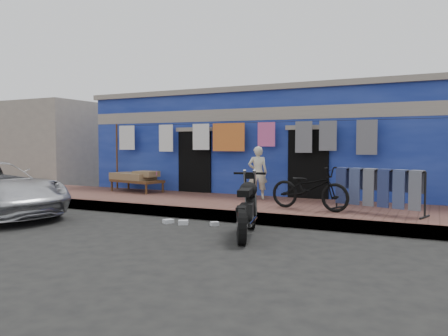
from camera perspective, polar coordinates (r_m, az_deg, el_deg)
ground at (r=8.43m, az=-6.05°, el=-8.48°), size 80.00×80.00×0.00m
sidewalk at (r=11.03m, az=2.29°, el=-5.08°), size 28.00×3.00×0.25m
curb at (r=9.74m, az=-1.17°, el=-6.16°), size 28.00×0.10×0.25m
building at (r=14.66m, az=8.62°, el=3.01°), size 12.20×5.20×3.36m
neighbor_left at (r=20.81m, az=-21.68°, el=2.87°), size 6.00×5.00×3.40m
clothesline at (r=12.30m, az=2.19°, el=3.62°), size 10.06×0.06×2.10m
seated_person at (r=11.55m, az=4.43°, el=-0.62°), size 0.59×0.49×1.40m
bicycle at (r=9.80m, az=11.09°, el=-1.96°), size 1.90×0.96×1.18m
motorcycle at (r=8.05m, az=2.95°, el=-4.86°), size 1.58×2.11×1.15m
charpoy at (r=13.65m, az=-11.32°, el=-1.75°), size 2.19×1.65×0.61m
jeans_rack at (r=9.72m, az=19.46°, el=-2.75°), size 2.23×1.53×0.96m
litter_a at (r=9.31m, az=-5.34°, el=-7.09°), size 0.25×0.23×0.09m
litter_b at (r=9.14m, az=-1.25°, el=-7.29°), size 0.21×0.21×0.08m
litter_c at (r=9.51m, az=-7.29°, el=-6.92°), size 0.24×0.26×0.08m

